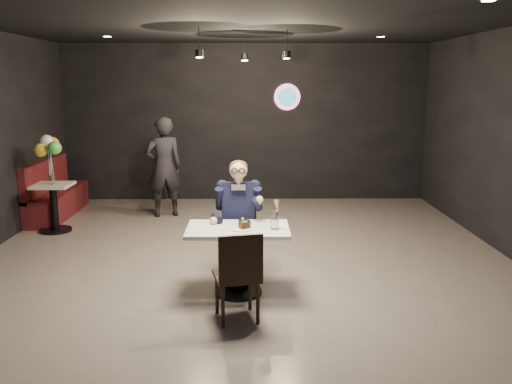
{
  "coord_description": "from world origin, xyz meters",
  "views": [
    {
      "loc": [
        0.06,
        -6.03,
        2.29
      ],
      "look_at": [
        0.15,
        0.2,
        1.02
      ],
      "focal_mm": 38.0,
      "sensor_mm": 36.0,
      "label": 1
    }
  ],
  "objects_px": {
    "chair_far": "(239,239)",
    "chair_near": "(237,274)",
    "seated_man": "(239,218)",
    "side_table": "(54,210)",
    "booth_bench": "(57,188)",
    "balloon_vase": "(52,180)",
    "passerby": "(164,167)",
    "main_table": "(238,261)",
    "sundae_glass": "(275,220)"
  },
  "relations": [
    {
      "from": "chair_near",
      "to": "booth_bench",
      "type": "height_order",
      "value": "booth_bench"
    },
    {
      "from": "chair_far",
      "to": "seated_man",
      "type": "height_order",
      "value": "seated_man"
    },
    {
      "from": "chair_near",
      "to": "sundae_glass",
      "type": "distance_m",
      "value": 0.81
    },
    {
      "from": "seated_man",
      "to": "balloon_vase",
      "type": "distance_m",
      "value": 3.52
    },
    {
      "from": "seated_man",
      "to": "side_table",
      "type": "xyz_separation_m",
      "value": [
        -2.89,
        2.01,
        -0.37
      ]
    },
    {
      "from": "chair_far",
      "to": "booth_bench",
      "type": "relative_size",
      "value": 0.47
    },
    {
      "from": "chair_near",
      "to": "seated_man",
      "type": "relative_size",
      "value": 0.64
    },
    {
      "from": "chair_far",
      "to": "balloon_vase",
      "type": "xyz_separation_m",
      "value": [
        -2.89,
        2.01,
        0.36
      ]
    },
    {
      "from": "main_table",
      "to": "passerby",
      "type": "xyz_separation_m",
      "value": [
        -1.33,
        3.53,
        0.48
      ]
    },
    {
      "from": "chair_far",
      "to": "passerby",
      "type": "bearing_deg",
      "value": 114.06
    },
    {
      "from": "seated_man",
      "to": "main_table",
      "type": "bearing_deg",
      "value": -90.0
    },
    {
      "from": "chair_near",
      "to": "booth_bench",
      "type": "bearing_deg",
      "value": 114.46
    },
    {
      "from": "sundae_glass",
      "to": "passerby",
      "type": "xyz_separation_m",
      "value": [
        -1.72,
        3.59,
        0.01
      ]
    },
    {
      "from": "seated_man",
      "to": "side_table",
      "type": "relative_size",
      "value": 2.08
    },
    {
      "from": "sundae_glass",
      "to": "chair_far",
      "type": "bearing_deg",
      "value": 122.97
    },
    {
      "from": "chair_near",
      "to": "booth_bench",
      "type": "xyz_separation_m",
      "value": [
        -3.19,
        4.21,
        0.03
      ]
    },
    {
      "from": "booth_bench",
      "to": "balloon_vase",
      "type": "xyz_separation_m",
      "value": [
        0.3,
        -1.0,
        0.33
      ]
    },
    {
      "from": "side_table",
      "to": "passerby",
      "type": "xyz_separation_m",
      "value": [
        1.56,
        0.97,
        0.51
      ]
    },
    {
      "from": "seated_man",
      "to": "passerby",
      "type": "relative_size",
      "value": 0.84
    },
    {
      "from": "balloon_vase",
      "to": "passerby",
      "type": "bearing_deg",
      "value": 31.98
    },
    {
      "from": "booth_bench",
      "to": "side_table",
      "type": "xyz_separation_m",
      "value": [
        0.3,
        -1.0,
        -0.14
      ]
    },
    {
      "from": "seated_man",
      "to": "side_table",
      "type": "height_order",
      "value": "seated_man"
    },
    {
      "from": "chair_near",
      "to": "balloon_vase",
      "type": "bearing_deg",
      "value": 119.31
    },
    {
      "from": "main_table",
      "to": "sundae_glass",
      "type": "distance_m",
      "value": 0.62
    },
    {
      "from": "main_table",
      "to": "chair_near",
      "type": "height_order",
      "value": "chair_near"
    },
    {
      "from": "chair_near",
      "to": "seated_man",
      "type": "xyz_separation_m",
      "value": [
        0.0,
        1.2,
        0.26
      ]
    },
    {
      "from": "chair_near",
      "to": "seated_man",
      "type": "bearing_deg",
      "value": 77.27
    },
    {
      "from": "chair_near",
      "to": "balloon_vase",
      "type": "height_order",
      "value": "chair_near"
    },
    {
      "from": "chair_far",
      "to": "booth_bench",
      "type": "distance_m",
      "value": 4.39
    },
    {
      "from": "main_table",
      "to": "seated_man",
      "type": "xyz_separation_m",
      "value": [
        0.0,
        0.55,
        0.34
      ]
    },
    {
      "from": "booth_bench",
      "to": "side_table",
      "type": "height_order",
      "value": "booth_bench"
    },
    {
      "from": "chair_far",
      "to": "side_table",
      "type": "distance_m",
      "value": 3.52
    },
    {
      "from": "main_table",
      "to": "balloon_vase",
      "type": "bearing_deg",
      "value": 138.5
    },
    {
      "from": "chair_far",
      "to": "balloon_vase",
      "type": "relative_size",
      "value": 6.78
    },
    {
      "from": "booth_bench",
      "to": "chair_near",
      "type": "bearing_deg",
      "value": -52.81
    },
    {
      "from": "main_table",
      "to": "passerby",
      "type": "relative_size",
      "value": 0.64
    },
    {
      "from": "booth_bench",
      "to": "balloon_vase",
      "type": "bearing_deg",
      "value": -73.3
    },
    {
      "from": "chair_far",
      "to": "chair_near",
      "type": "distance_m",
      "value": 1.2
    },
    {
      "from": "sundae_glass",
      "to": "main_table",
      "type": "bearing_deg",
      "value": 172.02
    },
    {
      "from": "main_table",
      "to": "seated_man",
      "type": "bearing_deg",
      "value": 90.0
    },
    {
      "from": "seated_man",
      "to": "sundae_glass",
      "type": "distance_m",
      "value": 0.73
    },
    {
      "from": "main_table",
      "to": "balloon_vase",
      "type": "relative_size",
      "value": 8.11
    },
    {
      "from": "chair_far",
      "to": "balloon_vase",
      "type": "height_order",
      "value": "chair_far"
    },
    {
      "from": "main_table",
      "to": "chair_near",
      "type": "xyz_separation_m",
      "value": [
        0.0,
        -0.65,
        0.09
      ]
    },
    {
      "from": "chair_far",
      "to": "sundae_glass",
      "type": "relative_size",
      "value": 4.67
    },
    {
      "from": "booth_bench",
      "to": "balloon_vase",
      "type": "relative_size",
      "value": 14.33
    },
    {
      "from": "passerby",
      "to": "booth_bench",
      "type": "bearing_deg",
      "value": -19.03
    },
    {
      "from": "seated_man",
      "to": "balloon_vase",
      "type": "relative_size",
      "value": 10.61
    },
    {
      "from": "chair_near",
      "to": "side_table",
      "type": "relative_size",
      "value": 1.33
    },
    {
      "from": "seated_man",
      "to": "passerby",
      "type": "distance_m",
      "value": 3.27
    }
  ]
}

